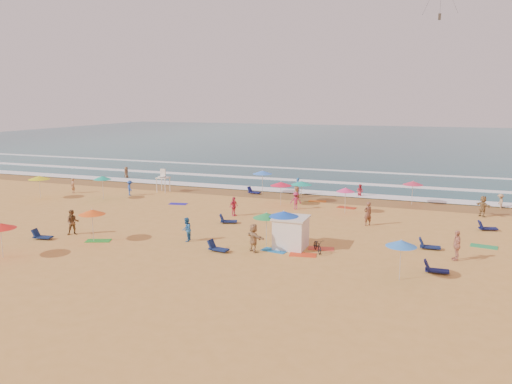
% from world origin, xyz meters
% --- Properties ---
extents(ground, '(220.00, 220.00, 0.00)m').
position_xyz_m(ground, '(0.00, 0.00, 0.00)').
color(ground, gold).
rests_on(ground, ground).
extents(ocean, '(220.00, 140.00, 0.18)m').
position_xyz_m(ocean, '(0.00, 84.00, 0.00)').
color(ocean, '#0C4756').
rests_on(ocean, ground).
extents(wet_sand, '(220.00, 220.00, 0.00)m').
position_xyz_m(wet_sand, '(0.00, 12.50, 0.01)').
color(wet_sand, olive).
rests_on(wet_sand, ground).
extents(surf_foam, '(200.00, 18.70, 0.05)m').
position_xyz_m(surf_foam, '(0.00, 21.32, 0.10)').
color(surf_foam, white).
rests_on(surf_foam, ground).
extents(cabana, '(2.00, 2.00, 2.00)m').
position_xyz_m(cabana, '(5.24, -4.72, 1.00)').
color(cabana, white).
rests_on(cabana, ground).
extents(cabana_roof, '(2.20, 2.20, 0.12)m').
position_xyz_m(cabana_roof, '(5.24, -4.72, 2.06)').
color(cabana_roof, silver).
rests_on(cabana_roof, cabana).
extents(bicycle, '(1.31, 1.75, 0.88)m').
position_xyz_m(bicycle, '(7.14, -5.02, 0.44)').
color(bicycle, black).
rests_on(bicycle, ground).
extents(lifeguard_stand, '(1.20, 1.20, 2.10)m').
position_xyz_m(lifeguard_stand, '(-13.28, 10.11, 1.05)').
color(lifeguard_stand, white).
rests_on(lifeguard_stand, ground).
extents(beach_umbrellas, '(56.04, 27.52, 0.80)m').
position_xyz_m(beach_umbrellas, '(0.74, 0.73, 2.13)').
color(beach_umbrellas, yellow).
rests_on(beach_umbrellas, ground).
extents(loungers, '(44.53, 22.09, 0.34)m').
position_xyz_m(loungers, '(0.70, -1.96, 0.17)').
color(loungers, '#0E1649').
rests_on(loungers, ground).
extents(towels, '(54.50, 24.54, 0.03)m').
position_xyz_m(towels, '(3.12, -0.06, 0.01)').
color(towels, red).
rests_on(towels, ground).
extents(beachgoers, '(45.22, 24.84, 2.14)m').
position_xyz_m(beachgoers, '(0.50, 3.60, 0.82)').
color(beachgoers, '#2971BF').
rests_on(beachgoers, ground).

